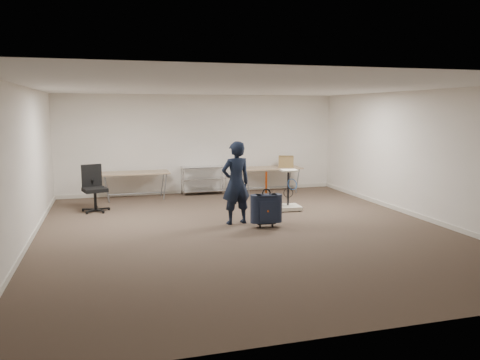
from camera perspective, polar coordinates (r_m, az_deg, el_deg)
name	(u,v)px	position (r m, az deg, el deg)	size (l,w,h in m)	color
ground	(245,230)	(9.38, 0.65, -6.14)	(9.00, 9.00, 0.00)	#483A2B
room_shell	(228,213)	(10.67, -1.46, -4.06)	(8.00, 9.00, 9.00)	silver
folding_table_left	(135,174)	(12.78, -12.65, 0.70)	(1.80, 0.75, 0.73)	#93755A
folding_table_right	(270,169)	(13.53, 3.63, 1.32)	(1.80, 0.75, 0.73)	#93755A
wire_shelf	(203,179)	(13.30, -4.48, 0.15)	(1.22, 0.47, 0.80)	silver
person	(236,183)	(9.75, -0.51, -0.35)	(0.63, 0.42, 1.74)	black
suitcase	(266,209)	(9.52, 3.22, -3.52)	(0.44, 0.27, 1.15)	black
office_chair	(95,197)	(11.56, -17.29, -2.03)	(0.67, 0.67, 1.10)	black
equipment_cart	(289,199)	(11.25, 5.96, -2.37)	(0.56, 0.56, 0.97)	beige
cardboard_box	(286,162)	(13.63, 5.63, 2.26)	(0.43, 0.32, 0.32)	#A06C4A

